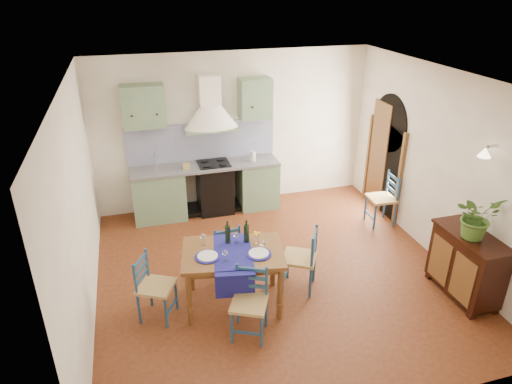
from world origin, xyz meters
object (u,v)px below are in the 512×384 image
potted_plant (477,217)px  sideboard (466,263)px  dining_table (233,258)px  chair_near (250,302)px

potted_plant → sideboard: bearing=38.7°
dining_table → sideboard: dining_table is taller
dining_table → sideboard: (2.99, -0.66, -0.20)m
dining_table → chair_near: size_ratio=1.58×
chair_near → potted_plant: size_ratio=1.51×
potted_plant → chair_near: bearing=177.9°
sideboard → potted_plant: 0.72m
dining_table → sideboard: size_ratio=1.33×
chair_near → potted_plant: (2.89, -0.11, 0.77)m
dining_table → potted_plant: potted_plant is taller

